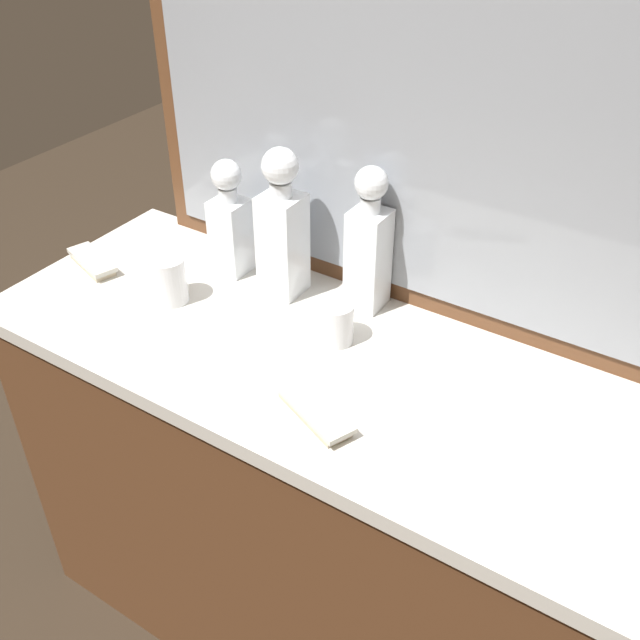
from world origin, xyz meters
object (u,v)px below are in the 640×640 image
at_px(crystal_decanter_far_right, 368,252).
at_px(silver_brush_far_left, 315,411).
at_px(crystal_decanter_far_left, 230,228).
at_px(crystal_tumbler_front, 169,281).
at_px(silver_brush_right, 92,262).
at_px(crystal_decanter_rear, 282,237).
at_px(crystal_tumbler_left, 334,324).

bearing_deg(crystal_decanter_far_right, silver_brush_far_left, -74.28).
distance_m(crystal_decanter_far_right, crystal_decanter_far_left, 0.32).
distance_m(crystal_tumbler_front, silver_brush_right, 0.24).
xyz_separation_m(crystal_decanter_rear, crystal_tumbler_left, (0.18, -0.09, -0.09)).
distance_m(crystal_tumbler_left, crystal_tumbler_front, 0.36).
bearing_deg(silver_brush_right, crystal_tumbler_left, 6.28).
bearing_deg(crystal_tumbler_front, silver_brush_far_left, -16.59).
height_order(crystal_decanter_rear, crystal_tumbler_front, crystal_decanter_rear).
distance_m(silver_brush_right, silver_brush_far_left, 0.69).
xyz_separation_m(crystal_tumbler_left, crystal_tumbler_front, (-0.35, -0.07, 0.01)).
bearing_deg(silver_brush_far_left, crystal_tumbler_front, 163.41).
bearing_deg(crystal_decanter_far_right, crystal_decanter_rear, -163.76).
relative_size(crystal_decanter_far_left, silver_brush_far_left, 1.45).
height_order(crystal_decanter_far_right, silver_brush_far_left, crystal_decanter_far_right).
relative_size(crystal_tumbler_left, silver_brush_far_left, 0.47).
xyz_separation_m(crystal_tumbler_front, silver_brush_right, (-0.23, 0.00, -0.03)).
distance_m(crystal_decanter_rear, crystal_tumbler_front, 0.25).
bearing_deg(silver_brush_far_left, crystal_decanter_far_right, 105.72).
bearing_deg(crystal_decanter_rear, silver_brush_right, -159.30).
height_order(crystal_tumbler_front, silver_brush_far_left, crystal_tumbler_front).
height_order(silver_brush_right, silver_brush_far_left, same).
relative_size(crystal_decanter_rear, crystal_tumbler_left, 3.81).
bearing_deg(crystal_tumbler_left, crystal_tumbler_front, -169.21).
bearing_deg(crystal_tumbler_left, crystal_decanter_far_right, 93.29).
relative_size(crystal_tumbler_left, silver_brush_right, 0.54).
height_order(crystal_decanter_rear, crystal_tumbler_left, crystal_decanter_rear).
xyz_separation_m(crystal_decanter_far_right, silver_brush_far_left, (0.10, -0.34, -0.11)).
relative_size(crystal_decanter_far_left, crystal_tumbler_left, 3.09).
relative_size(crystal_decanter_rear, crystal_decanter_far_left, 1.23).
height_order(crystal_decanter_rear, silver_brush_far_left, crystal_decanter_rear).
height_order(crystal_decanter_rear, crystal_decanter_far_left, crystal_decanter_rear).
relative_size(crystal_tumbler_front, silver_brush_right, 0.64).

